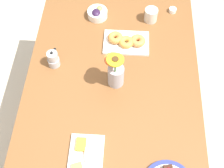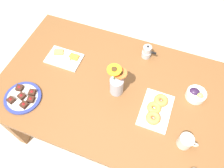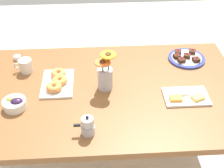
{
  "view_description": "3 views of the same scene",
  "coord_description": "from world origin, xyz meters",
  "px_view_note": "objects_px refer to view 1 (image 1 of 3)",
  "views": [
    {
      "loc": [
        -0.93,
        -0.06,
        2.24
      ],
      "look_at": [
        0.0,
        0.0,
        0.78
      ],
      "focal_mm": 50.0,
      "sensor_mm": 36.0,
      "label": 1
    },
    {
      "loc": [
        0.28,
        -0.74,
        2.04
      ],
      "look_at": [
        0.0,
        0.0,
        0.78
      ],
      "focal_mm": 35.0,
      "sensor_mm": 36.0,
      "label": 2
    },
    {
      "loc": [
        0.09,
        1.47,
        1.92
      ],
      "look_at": [
        0.0,
        0.0,
        0.78
      ],
      "focal_mm": 50.0,
      "sensor_mm": 36.0,
      "label": 3
    }
  ],
  "objects_px": {
    "cheese_platter": "(85,159)",
    "flower_vase": "(116,74)",
    "grape_bowl": "(97,13)",
    "moka_pot": "(53,59)",
    "croissant_platter": "(126,41)",
    "coffee_mug": "(151,15)",
    "dining_table": "(112,95)",
    "jam_cup_honey": "(173,10)"
  },
  "relations": [
    {
      "from": "coffee_mug",
      "to": "dining_table",
      "type": "bearing_deg",
      "value": 158.01
    },
    {
      "from": "grape_bowl",
      "to": "flower_vase",
      "type": "height_order",
      "value": "flower_vase"
    },
    {
      "from": "jam_cup_honey",
      "to": "flower_vase",
      "type": "bearing_deg",
      "value": 149.2
    },
    {
      "from": "dining_table",
      "to": "cheese_platter",
      "type": "bearing_deg",
      "value": 165.86
    },
    {
      "from": "dining_table",
      "to": "jam_cup_honey",
      "type": "height_order",
      "value": "jam_cup_honey"
    },
    {
      "from": "coffee_mug",
      "to": "grape_bowl",
      "type": "relative_size",
      "value": 0.91
    },
    {
      "from": "cheese_platter",
      "to": "flower_vase",
      "type": "height_order",
      "value": "flower_vase"
    },
    {
      "from": "grape_bowl",
      "to": "flower_vase",
      "type": "distance_m",
      "value": 0.54
    },
    {
      "from": "grape_bowl",
      "to": "moka_pot",
      "type": "xyz_separation_m",
      "value": [
        -0.41,
        0.22,
        0.02
      ]
    },
    {
      "from": "jam_cup_honey",
      "to": "dining_table",
      "type": "bearing_deg",
      "value": 149.57
    },
    {
      "from": "coffee_mug",
      "to": "jam_cup_honey",
      "type": "height_order",
      "value": "coffee_mug"
    },
    {
      "from": "coffee_mug",
      "to": "moka_pot",
      "type": "height_order",
      "value": "moka_pot"
    },
    {
      "from": "coffee_mug",
      "to": "croissant_platter",
      "type": "xyz_separation_m",
      "value": [
        -0.21,
        0.15,
        -0.02
      ]
    },
    {
      "from": "jam_cup_honey",
      "to": "flower_vase",
      "type": "height_order",
      "value": "flower_vase"
    },
    {
      "from": "grape_bowl",
      "to": "croissant_platter",
      "type": "xyz_separation_m",
      "value": [
        -0.22,
        -0.2,
        -0.01
      ]
    },
    {
      "from": "croissant_platter",
      "to": "jam_cup_honey",
      "type": "bearing_deg",
      "value": -45.41
    },
    {
      "from": "croissant_platter",
      "to": "jam_cup_honey",
      "type": "height_order",
      "value": "croissant_platter"
    },
    {
      "from": "coffee_mug",
      "to": "grape_bowl",
      "type": "height_order",
      "value": "coffee_mug"
    },
    {
      "from": "grape_bowl",
      "to": "moka_pot",
      "type": "height_order",
      "value": "moka_pot"
    },
    {
      "from": "grape_bowl",
      "to": "dining_table",
      "type": "bearing_deg",
      "value": -166.79
    },
    {
      "from": "cheese_platter",
      "to": "jam_cup_honey",
      "type": "height_order",
      "value": "cheese_platter"
    },
    {
      "from": "grape_bowl",
      "to": "croissant_platter",
      "type": "bearing_deg",
      "value": -138.2
    },
    {
      "from": "croissant_platter",
      "to": "moka_pot",
      "type": "height_order",
      "value": "moka_pot"
    },
    {
      "from": "cheese_platter",
      "to": "croissant_platter",
      "type": "relative_size",
      "value": 0.93
    },
    {
      "from": "croissant_platter",
      "to": "jam_cup_honey",
      "type": "distance_m",
      "value": 0.42
    },
    {
      "from": "coffee_mug",
      "to": "moka_pot",
      "type": "distance_m",
      "value": 0.7
    },
    {
      "from": "dining_table",
      "to": "jam_cup_honey",
      "type": "relative_size",
      "value": 33.33
    },
    {
      "from": "coffee_mug",
      "to": "cheese_platter",
      "type": "distance_m",
      "value": 1.02
    },
    {
      "from": "cheese_platter",
      "to": "croissant_platter",
      "type": "bearing_deg",
      "value": -13.04
    },
    {
      "from": "dining_table",
      "to": "croissant_platter",
      "type": "height_order",
      "value": "croissant_platter"
    },
    {
      "from": "coffee_mug",
      "to": "grape_bowl",
      "type": "distance_m",
      "value": 0.35
    },
    {
      "from": "grape_bowl",
      "to": "cheese_platter",
      "type": "bearing_deg",
      "value": -178.68
    },
    {
      "from": "grape_bowl",
      "to": "coffee_mug",
      "type": "bearing_deg",
      "value": -91.25
    },
    {
      "from": "grape_bowl",
      "to": "moka_pot",
      "type": "distance_m",
      "value": 0.46
    },
    {
      "from": "coffee_mug",
      "to": "grape_bowl",
      "type": "bearing_deg",
      "value": 88.75
    },
    {
      "from": "flower_vase",
      "to": "moka_pot",
      "type": "relative_size",
      "value": 2.07
    },
    {
      "from": "dining_table",
      "to": "flower_vase",
      "type": "distance_m",
      "value": 0.18
    },
    {
      "from": "coffee_mug",
      "to": "flower_vase",
      "type": "bearing_deg",
      "value": 158.22
    },
    {
      "from": "cheese_platter",
      "to": "flower_vase",
      "type": "distance_m",
      "value": 0.49
    },
    {
      "from": "cheese_platter",
      "to": "flower_vase",
      "type": "relative_size",
      "value": 1.06
    },
    {
      "from": "coffee_mug",
      "to": "croissant_platter",
      "type": "relative_size",
      "value": 0.42
    },
    {
      "from": "dining_table",
      "to": "cheese_platter",
      "type": "distance_m",
      "value": 0.45
    }
  ]
}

